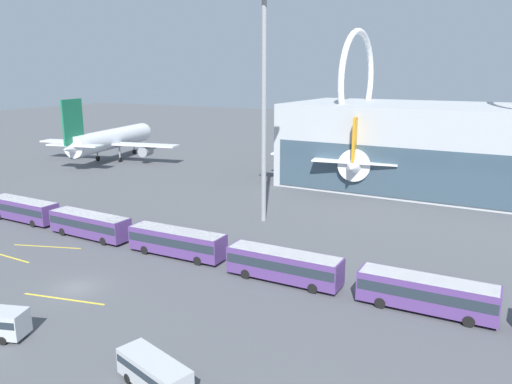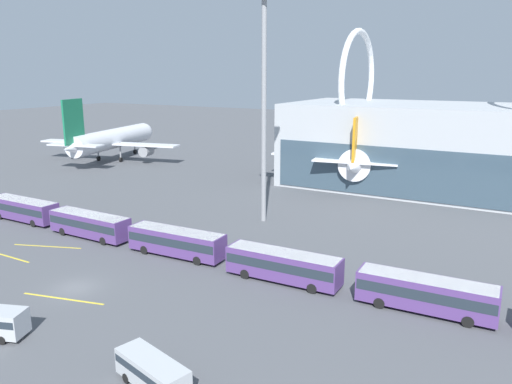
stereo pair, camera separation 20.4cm
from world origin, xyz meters
name	(u,v)px [view 2 (the right image)]	position (x,y,z in m)	size (l,w,h in m)	color
ground_plane	(75,288)	(0.00, 0.00, 0.00)	(440.00, 440.00, 0.00)	#515459
airliner_at_gate_near	(110,139)	(-49.33, 54.21, 5.11)	(34.86, 34.75, 15.09)	silver
airliner_at_gate_far	(367,152)	(9.44, 63.78, 5.28)	(37.45, 38.79, 13.39)	white
shuttle_bus_0	(23,208)	(-24.25, 12.34, 1.82)	(11.86, 2.96, 3.07)	#56387A
shuttle_bus_1	(90,223)	(-10.48, 11.74, 1.82)	(11.89, 3.05, 3.07)	#56387A
shuttle_bus_2	(177,241)	(3.28, 11.85, 1.82)	(11.92, 3.16, 3.07)	#56387A
shuttle_bus_3	(283,264)	(17.04, 11.39, 1.82)	(11.87, 3.00, 3.07)	#56387A
shuttle_bus_4	(426,292)	(30.81, 11.60, 1.82)	(11.91, 3.12, 3.07)	#56387A
service_van_foreground	(152,371)	(17.17, -8.55, 1.26)	(6.31, 3.52, 2.11)	#B2B7BC
floodlight_mast	(264,75)	(5.32, 28.96, 20.08)	(3.04, 3.04, 30.84)	gray
lane_stripe_0	(47,246)	(-12.40, 6.68, 0.00)	(8.74, 0.25, 0.01)	yellow
lane_stripe_2	(63,299)	(0.94, -2.25, 0.00)	(8.64, 0.25, 0.01)	yellow
lane_stripe_3	(5,255)	(-14.05, 2.23, 0.00)	(8.56, 0.25, 0.01)	yellow
lane_stripe_4	(101,230)	(-11.42, 14.38, 0.00)	(6.80, 0.25, 0.01)	yellow
lane_stripe_5	(105,222)	(-13.90, 17.59, 0.00)	(6.93, 0.25, 0.01)	yellow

